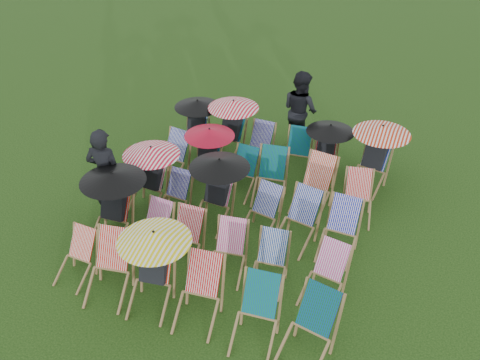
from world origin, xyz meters
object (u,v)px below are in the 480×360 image
at_px(deckchair_5, 308,330).
at_px(person_rear, 300,110).
at_px(deckchair_29, 374,155).
at_px(person_left, 105,175).
at_px(deckchair_0, 75,258).

xyz_separation_m(deckchair_5, person_rear, (-1.90, 5.74, 0.44)).
relative_size(deckchair_5, deckchair_29, 0.75).
xyz_separation_m(deckchair_5, person_left, (-4.52, 1.73, 0.46)).
relative_size(deckchair_5, person_rear, 0.55).
bearing_deg(person_rear, person_left, 89.58).
relative_size(deckchair_0, deckchair_5, 0.80).
bearing_deg(deckchair_5, person_rear, 119.61).
xyz_separation_m(deckchair_29, person_left, (-4.54, -3.00, 0.23)).
distance_m(deckchair_5, person_left, 4.86).
height_order(deckchair_29, person_left, person_left).
height_order(deckchair_5, person_rear, person_rear).
bearing_deg(deckchair_5, deckchair_29, 101.02).
bearing_deg(person_left, deckchair_0, 96.04).
relative_size(person_left, person_rear, 1.02).
relative_size(deckchair_0, person_left, 0.43).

